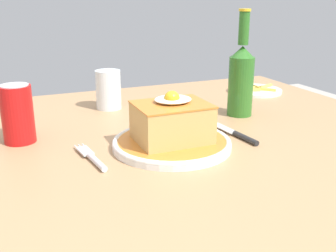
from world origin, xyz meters
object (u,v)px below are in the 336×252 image
object	(u,v)px
main_plate	(172,143)
beer_bottle_green	(241,77)
soda_can	(17,114)
side_plate_fries	(255,90)
knife	(239,135)
drinking_glass	(108,92)
fork	(93,158)

from	to	relation	value
main_plate	beer_bottle_green	bearing A→B (deg)	29.96
soda_can	side_plate_fries	xyz separation A→B (m)	(0.72, 0.19, -0.06)
knife	main_plate	bearing A→B (deg)	178.98
knife	drinking_glass	bearing A→B (deg)	120.44
main_plate	soda_can	bearing A→B (deg)	151.38
knife	beer_bottle_green	bearing A→B (deg)	57.29
fork	drinking_glass	size ratio (longest dim) A/B	1.35
fork	side_plate_fries	size ratio (longest dim) A/B	0.83
main_plate	soda_can	world-z (taller)	soda_can
fork	drinking_glass	bearing A→B (deg)	70.31
main_plate	side_plate_fries	size ratio (longest dim) A/B	1.44
main_plate	drinking_glass	xyz separation A→B (m)	(-0.04, 0.34, 0.04)
side_plate_fries	drinking_glass	bearing A→B (deg)	-179.11
main_plate	side_plate_fries	distance (m)	0.56
main_plate	fork	xyz separation A→B (m)	(-0.17, -0.01, -0.00)
beer_bottle_green	drinking_glass	size ratio (longest dim) A/B	2.53
soda_can	beer_bottle_green	bearing A→B (deg)	-0.90
main_plate	drinking_glass	distance (m)	0.34
beer_bottle_green	drinking_glass	xyz separation A→B (m)	(-0.30, 0.19, -0.05)
fork	soda_can	bearing A→B (deg)	125.80
soda_can	main_plate	bearing A→B (deg)	-28.62
drinking_glass	side_plate_fries	world-z (taller)	drinking_glass
soda_can	beer_bottle_green	xyz separation A→B (m)	(0.54, -0.01, 0.04)
beer_bottle_green	fork	bearing A→B (deg)	-159.65
soda_can	beer_bottle_green	world-z (taller)	beer_bottle_green
fork	soda_can	distance (m)	0.21
beer_bottle_green	main_plate	bearing A→B (deg)	-150.04
main_plate	beer_bottle_green	size ratio (longest dim) A/B	0.92
fork	side_plate_fries	world-z (taller)	side_plate_fries
main_plate	drinking_glass	size ratio (longest dim) A/B	2.32
main_plate	side_plate_fries	world-z (taller)	main_plate
fork	drinking_glass	world-z (taller)	drinking_glass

